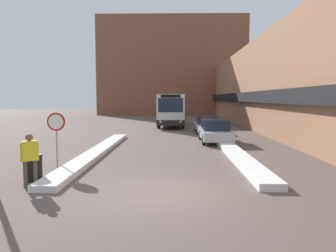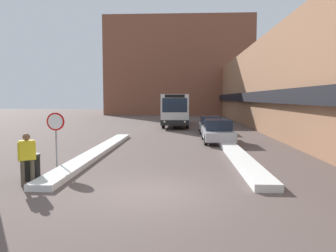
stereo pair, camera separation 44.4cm
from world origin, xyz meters
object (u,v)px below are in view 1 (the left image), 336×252
city_bus (171,109)px  parked_car_middle (206,124)px  pedestrian (30,155)px  parked_car_front (215,131)px  trash_bin (34,168)px  stop_sign (56,128)px

city_bus → parked_car_middle: bearing=-66.8°
parked_car_middle → pedestrian: pedestrian is taller
parked_car_front → trash_bin: bearing=-126.0°
parked_car_front → stop_sign: size_ratio=1.98×
stop_sign → trash_bin: stop_sign is taller
parked_car_middle → stop_sign: (-7.64, -14.47, 0.99)m
trash_bin → parked_car_middle: bearing=65.2°
stop_sign → city_bus: bearing=78.1°
pedestrian → city_bus: bearing=44.5°
city_bus → stop_sign: bearing=-101.9°
parked_car_front → city_bus: bearing=103.1°
stop_sign → trash_bin: (-0.05, -2.16, -1.22)m
city_bus → trash_bin: 24.28m
city_bus → trash_bin: city_bus is taller
stop_sign → pedestrian: 2.97m
stop_sign → parked_car_middle: bearing=62.2°
stop_sign → pedestrian: size_ratio=1.32×
parked_car_front → parked_car_middle: 6.06m
parked_car_front → pedestrian: bearing=-123.5°
parked_car_middle → stop_sign: size_ratio=1.86×
city_bus → stop_sign: size_ratio=4.75×
parked_car_front → trash_bin: parked_car_front is taller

